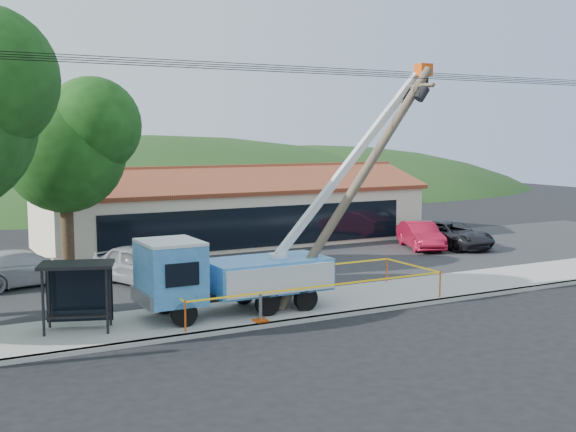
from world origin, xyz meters
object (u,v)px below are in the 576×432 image
(leaning_pole, at_px, (364,173))
(car_dark, at_px, (452,249))
(car_white, at_px, (23,288))
(car_silver, at_px, (141,287))
(car_red, at_px, (420,250))
(bus_shelter, at_px, (77,280))
(utility_truck, at_px, (233,270))

(leaning_pole, distance_m, car_dark, 15.39)
(car_white, bearing_deg, car_silver, -131.52)
(car_red, distance_m, car_dark, 1.89)
(car_silver, relative_size, car_dark, 0.95)
(leaning_pole, xyz_separation_m, car_silver, (-6.65, 6.98, -5.02))
(car_dark, bearing_deg, car_red, 160.10)
(car_silver, bearing_deg, bus_shelter, -143.98)
(car_red, height_order, car_dark, car_red)
(utility_truck, relative_size, car_white, 2.26)
(leaning_pole, relative_size, car_white, 1.72)
(utility_truck, height_order, car_dark, utility_truck)
(car_red, xyz_separation_m, car_white, (-21.14, 0.11, 0.00))
(utility_truck, relative_size, car_silver, 2.41)
(car_silver, bearing_deg, leaning_pole, -67.83)
(utility_truck, bearing_deg, car_white, 124.27)
(bus_shelter, xyz_separation_m, car_white, (-0.52, 8.33, -1.77))
(car_red, bearing_deg, car_silver, -152.35)
(car_red, xyz_separation_m, car_dark, (1.81, -0.54, 0.00))
(car_dark, bearing_deg, utility_truck, -158.19)
(utility_truck, xyz_separation_m, car_white, (-5.87, 8.62, -1.67))
(bus_shelter, height_order, car_silver, bus_shelter)
(utility_truck, relative_size, car_red, 2.63)
(car_silver, bearing_deg, utility_truck, -99.22)
(bus_shelter, bearing_deg, car_silver, 76.90)
(leaning_pole, xyz_separation_m, car_white, (-11.12, 9.12, -5.02))
(utility_truck, distance_m, leaning_pole, 6.24)
(leaning_pole, height_order, car_silver, leaning_pole)
(utility_truck, xyz_separation_m, bus_shelter, (-5.35, 0.29, 0.10))
(leaning_pole, height_order, car_white, leaning_pole)
(car_silver, distance_m, car_red, 16.80)
(leaning_pole, bearing_deg, utility_truck, 174.59)
(bus_shelter, height_order, car_dark, bus_shelter)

